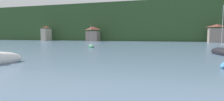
% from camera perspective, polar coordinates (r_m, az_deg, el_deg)
% --- Properties ---
extents(wooded_hillside, '(352.00, 56.16, 40.79)m').
position_cam_1_polar(wooded_hillside, '(124.25, 9.29, 7.64)').
color(wooded_hillside, '#2D4C28').
rests_on(wooded_hillside, ground_plane).
extents(shore_building_west, '(3.36, 5.95, 8.30)m').
position_cam_1_polar(shore_building_west, '(107.32, -20.58, 5.19)').
color(shore_building_west, '#BCB29E').
rests_on(shore_building_west, ground_plane).
extents(shore_building_westcentral, '(6.51, 5.30, 7.64)m').
position_cam_1_polar(shore_building_westcentral, '(92.87, -6.22, 5.35)').
color(shore_building_westcentral, gray).
rests_on(shore_building_westcentral, ground_plane).
extents(shore_building_central, '(6.65, 3.75, 7.85)m').
position_cam_1_polar(shore_building_central, '(88.19, 30.83, 4.73)').
color(shore_building_central, gray).
rests_on(shore_building_central, ground_plane).
extents(sailboat_far_1, '(2.76, 6.35, 8.67)m').
position_cam_1_polar(sailboat_far_1, '(34.81, 31.88, -0.48)').
color(sailboat_far_1, black).
rests_on(sailboat_far_1, ground_plane).
extents(sailboat_far_6, '(3.45, 4.38, 6.35)m').
position_cam_1_polar(sailboat_far_6, '(46.91, -6.86, 1.34)').
color(sailboat_far_6, '#2D754C').
rests_on(sailboat_far_6, ground_plane).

